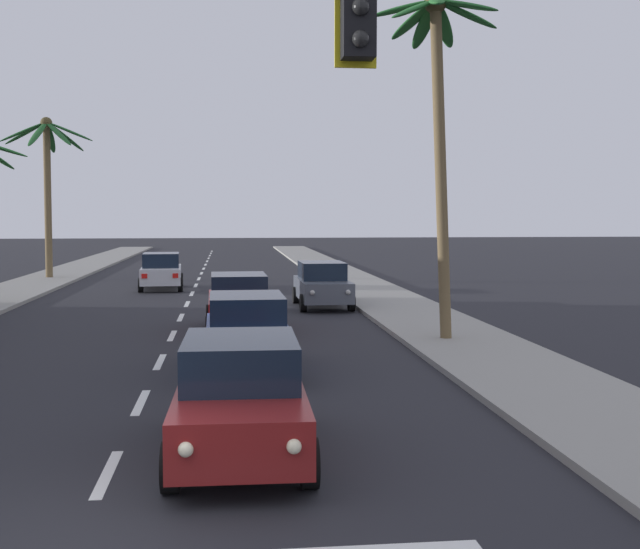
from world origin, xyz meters
TOP-DOWN VIEW (x-y plane):
  - ground_plane at (0.00, 0.00)m, footprint 220.00×220.00m
  - sidewalk_right at (7.80, 20.00)m, footprint 3.20×110.00m
  - lane_markings at (0.44, 19.56)m, footprint 4.28×87.19m
  - traffic_signal_mast at (2.92, -0.49)m, footprint 11.50×0.40m
  - sedan_lead_at_stop_bar at (1.78, 2.90)m, footprint 2.00×4.47m
  - sedan_third_in_queue at (2.01, 9.06)m, footprint 2.00×4.47m
  - sedan_fifth_in_queue at (1.90, 15.23)m, footprint 2.02×4.48m
  - sedan_oncoming_far at (-1.48, 28.88)m, footprint 2.13×4.52m
  - sedan_parked_nearest_kerb at (5.06, 20.98)m, footprint 1.98×4.46m
  - palm_left_farthest at (-7.79, 35.01)m, footprint 4.79×4.37m
  - palm_right_second at (7.07, 12.34)m, footprint 3.38×3.24m

SIDE VIEW (x-z plane):
  - ground_plane at x=0.00m, z-range 0.00..0.00m
  - lane_markings at x=0.44m, z-range 0.00..0.01m
  - sidewalk_right at x=7.80m, z-range 0.00..0.14m
  - sedan_lead_at_stop_bar at x=1.78m, z-range 0.01..1.69m
  - sedan_third_in_queue at x=2.01m, z-range 0.01..1.69m
  - sedan_fifth_in_queue at x=1.90m, z-range 0.01..1.69m
  - sedan_oncoming_far at x=-1.48m, z-range 0.01..1.69m
  - sedan_parked_nearest_kerb at x=5.06m, z-range 0.01..1.69m
  - traffic_signal_mast at x=2.92m, z-range 1.54..8.20m
  - palm_left_farthest at x=-7.79m, z-range 1.76..10.28m
  - palm_right_second at x=7.07m, z-range 2.18..11.42m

